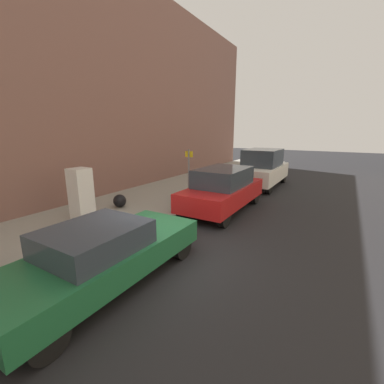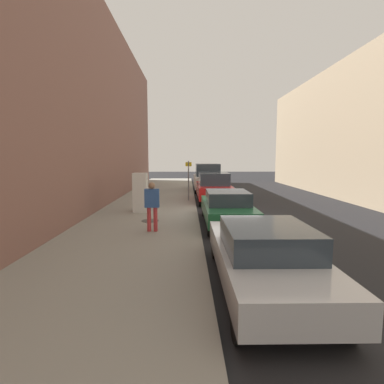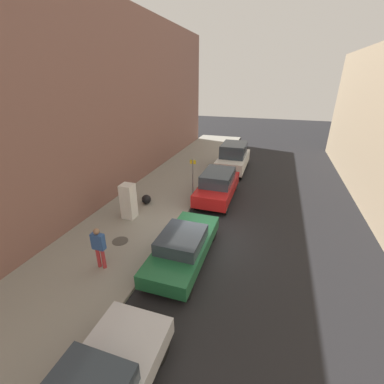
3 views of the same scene
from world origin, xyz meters
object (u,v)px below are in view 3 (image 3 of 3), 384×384
Objects in this scene: discarded_refrigerator at (128,201)px; parked_sedan_green at (183,246)px; parked_suv_red at (218,185)px; street_sign_post at (193,175)px; trash_bag at (146,199)px; pedestrian_walking_far at (99,245)px; parked_van_white at (233,157)px.

discarded_refrigerator is 0.39× the size of parked_sedan_green.
parked_suv_red is at bearing 45.23° from discarded_refrigerator.
street_sign_post is 0.50× the size of parked_sedan_green.
parked_suv_red is (3.68, 2.12, 0.52)m from trash_bag.
parked_sedan_green is at bearing -80.83° from pedestrian_walking_far.
parked_suv_red is 5.54m from parked_van_white.
parked_sedan_green is 11.61m from parked_van_white.
street_sign_post is at bearing 57.53° from discarded_refrigerator.
parked_van_white is at bearing 90.00° from parked_suv_red.
parked_van_white reaches higher than parked_sedan_green.
trash_bag is 0.11× the size of parked_van_white.
parked_sedan_green is (1.49, -5.85, -0.73)m from street_sign_post.
pedestrian_walking_far is at bearing -80.63° from trash_bag.
trash_bag is 4.27m from parked_suv_red.
street_sign_post is at bearing -171.62° from parked_suv_red.
trash_bag is 5.54m from pedestrian_walking_far.
street_sign_post is 7.44m from pedestrian_walking_far.
discarded_refrigerator is 3.87m from pedestrian_walking_far.
parked_van_white reaches higher than discarded_refrigerator.
pedestrian_walking_far is 8.04m from parked_suv_red.
street_sign_post is 5.96m from parked_van_white.
parked_suv_red is at bearing 8.38° from street_sign_post.
discarded_refrigerator reaches higher than parked_sedan_green.
trash_bag is 8.52m from parked_van_white.
parked_sedan_green is 6.07m from parked_suv_red.
parked_van_white is at bearing 90.00° from parked_sedan_green.
parked_sedan_green is at bearing -31.03° from discarded_refrigerator.
parked_sedan_green is (2.78, 1.47, -0.41)m from pedestrian_walking_far.
trash_bag is at bearing 86.89° from discarded_refrigerator.
parked_sedan_green is at bearing -47.04° from trash_bag.
street_sign_post is 6.08m from parked_sedan_green.
trash_bag is at bearing -150.07° from parked_suv_red.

